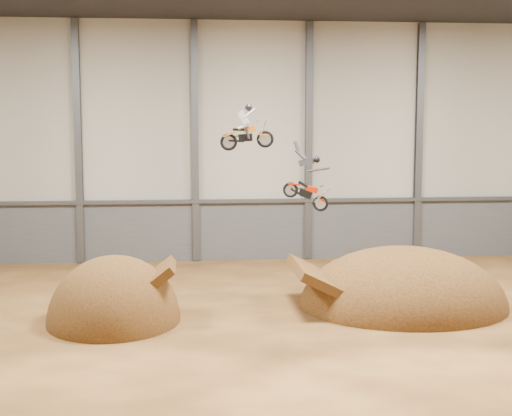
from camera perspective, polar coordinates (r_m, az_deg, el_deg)
The scene contains 12 objects.
floor at distance 28.26m, azimuth 2.42°, elevation -9.88°, with size 40.00×40.00×0.00m, color #523215.
back_wall at distance 41.99m, azimuth -0.32°, elevation 5.30°, with size 40.00×0.10×14.00m, color #B8B2A3.
lower_band_back at distance 42.36m, azimuth -0.31°, elevation -1.82°, with size 39.80×0.18×3.50m, color #4F5256.
steel_rail at distance 41.97m, azimuth -0.29°, elevation 0.58°, with size 39.80×0.35×0.20m, color #47494F.
steel_column_1 at distance 42.10m, azimuth -14.04°, elevation 5.10°, with size 0.40×0.36×13.90m, color #47494F.
steel_column_2 at distance 41.63m, azimuth -4.89°, elevation 5.26°, with size 0.40×0.36×13.90m, color #47494F.
steel_column_3 at distance 42.22m, azimuth 4.23°, elevation 5.29°, with size 0.40×0.36×13.90m, color #47494F.
steel_column_4 at distance 43.82m, azimuth 12.89°, elevation 5.19°, with size 0.40×0.36×13.90m, color #47494F.
takeoff_ramp at distance 30.30m, azimuth -11.25°, elevation -8.85°, with size 5.43×6.27×5.43m, color #3D240F.
landing_ramp at distance 32.72m, azimuth 11.65°, elevation -7.69°, with size 9.20×8.14×5.31m, color #3D240F.
fmx_rider_a at distance 30.21m, azimuth -0.68°, elevation 6.68°, with size 2.25×0.86×2.03m, color orange, non-canonical shape.
fmx_rider_b at distance 32.08m, azimuth 3.76°, elevation 2.56°, with size 2.90×0.83×2.49m, color #B81900, non-canonical shape.
Camera 1 is at (-3.71, -26.81, 8.12)m, focal length 50.00 mm.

